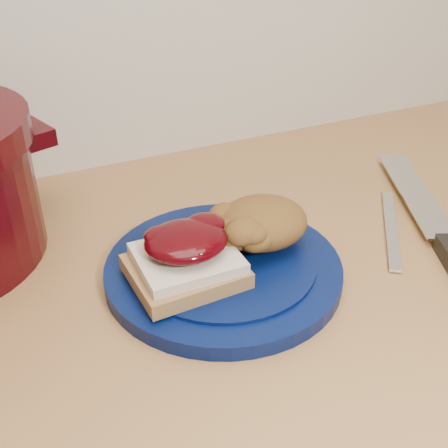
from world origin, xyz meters
name	(u,v)px	position (x,y,z in m)	size (l,w,h in m)	color
plate	(223,270)	(-0.05, 1.49, 0.91)	(0.24, 0.24, 0.02)	#040F3B
sandwich	(186,257)	(-0.10, 1.48, 0.94)	(0.11, 0.10, 0.05)	olive
stuffing_mound	(262,223)	(0.00, 1.50, 0.94)	(0.10, 0.09, 0.05)	brown
butter_knife	(391,228)	(0.16, 1.49, 0.90)	(0.17, 0.01, 0.00)	silver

